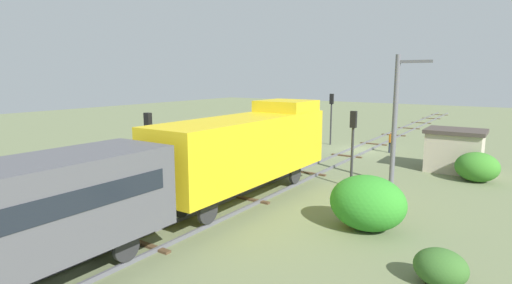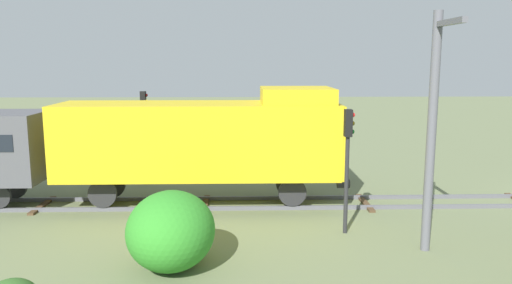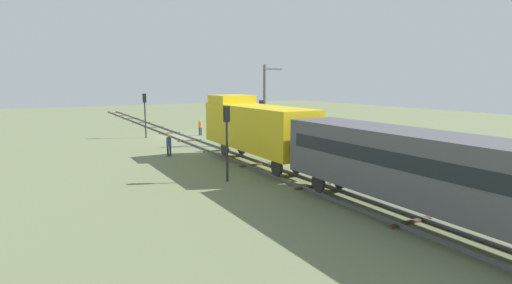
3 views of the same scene
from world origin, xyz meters
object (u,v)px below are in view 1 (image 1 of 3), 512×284
Objects in this scene: catenary_mast at (396,116)px; worker_near_track at (391,141)px; traffic_signal_near at (331,110)px; relay_hut at (454,150)px; traffic_signal_mid at (353,135)px; traffic_signal_far at (149,141)px; worker_by_signal at (251,152)px; locomotive at (249,145)px.

worker_near_track is at bearing -73.86° from catenary_mast.
traffic_signal_near is 11.93m from relay_hut.
traffic_signal_far is (7.00, 8.09, 0.11)m from traffic_signal_mid.
relay_hut reaches higher than worker_near_track.
traffic_signal_mid is at bearing 118.12° from traffic_signal_near.
traffic_signal_near reaches higher than traffic_signal_far.
worker_near_track is (-6.00, -19.48, -2.05)m from traffic_signal_far.
traffic_signal_mid is at bearing 45.69° from worker_by_signal.
locomotive is at bearing -139.54° from traffic_signal_far.
traffic_signal_mid is 2.49× the size of worker_by_signal.
locomotive is at bearing 86.37° from worker_near_track.
traffic_signal_near reaches higher than worker_near_track.
traffic_signal_near is 1.30× the size of relay_hut.
locomotive reaches higher than relay_hut.
traffic_signal_near is 14.01m from traffic_signal_mid.
traffic_signal_far is at bearing 40.46° from locomotive.
catenary_mast is (-8.67, -10.26, 0.82)m from traffic_signal_far.
traffic_signal_near is at bearing -61.88° from traffic_signal_mid.
relay_hut is at bearing -119.11° from traffic_signal_mid.
locomotive is 4.74m from traffic_signal_far.
traffic_signal_near is (3.20, -17.37, 0.37)m from locomotive.
relay_hut is (-2.43, -5.20, -2.48)m from catenary_mast.
traffic_signal_far reaches higher than worker_near_track.
worker_by_signal is 0.49× the size of relay_hut.
catenary_mast is 2.08× the size of relay_hut.
worker_by_signal is (1.00, 11.13, -2.14)m from traffic_signal_near.
traffic_signal_mid reaches higher than worker_near_track.
traffic_signal_far reaches higher than relay_hut.
traffic_signal_near is at bearing -50.93° from catenary_mast.
catenary_mast is (-9.27, -0.95, 2.88)m from worker_by_signal.
catenary_mast is at bearing 129.07° from traffic_signal_near.
catenary_mast is at bearing -125.19° from locomotive.
worker_by_signal is at bearing 5.86° from catenary_mast.
relay_hut is (-7.50, -12.38, -1.38)m from locomotive.
traffic_signal_mid is 11.59m from worker_near_track.
catenary_mast is at bearing 60.64° from worker_by_signal.
worker_near_track is 0.49× the size of relay_hut.
traffic_signal_near is at bearing -5.09° from worker_near_track.
locomotive is 2.55× the size of traffic_signal_near.
locomotive reaches higher than worker_by_signal.
traffic_signal_near is 20.45m from traffic_signal_far.
locomotive is at bearing 58.80° from relay_hut.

